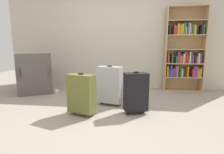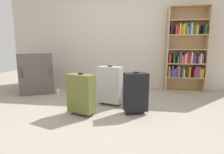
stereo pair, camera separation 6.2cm
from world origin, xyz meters
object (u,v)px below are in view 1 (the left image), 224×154
object	(u,v)px
mug	(57,91)
suitcase_silver	(110,85)
armchair	(36,79)
suitcase_olive	(81,93)
bookshelf	(184,52)
suitcase_black	(136,92)

from	to	relation	value
mug	suitcase_silver	bearing A→B (deg)	-25.47
armchair	suitcase_olive	xyz separation A→B (m)	(1.45, -1.20, 0.02)
suitcase_olive	armchair	bearing A→B (deg)	140.40
bookshelf	armchair	world-z (taller)	bookshelf
armchair	suitcase_olive	size ratio (longest dim) A/B	1.45
suitcase_olive	suitcase_silver	size ratio (longest dim) A/B	0.91
armchair	suitcase_black	world-z (taller)	armchair
bookshelf	suitcase_black	xyz separation A→B (m)	(-1.11, -1.66, -0.58)
armchair	suitcase_black	distance (m)	2.49
suitcase_black	armchair	bearing A→B (deg)	155.68
bookshelf	suitcase_black	bearing A→B (deg)	-123.90
armchair	mug	world-z (taller)	armchair
suitcase_black	suitcase_olive	bearing A→B (deg)	-168.15
armchair	mug	bearing A→B (deg)	-3.86
bookshelf	suitcase_olive	distance (m)	2.73
suitcase_silver	suitcase_black	distance (m)	0.59
armchair	suitcase_silver	bearing A→B (deg)	-19.96
mug	suitcase_silver	size ratio (longest dim) A/B	0.17
bookshelf	suitcase_silver	distance (m)	2.11
armchair	suitcase_olive	bearing A→B (deg)	-39.60
bookshelf	armchair	xyz separation A→B (m)	(-3.38, -0.63, -0.61)
suitcase_olive	suitcase_silver	bearing A→B (deg)	56.19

